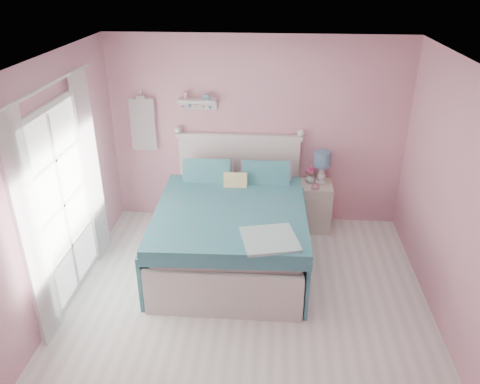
# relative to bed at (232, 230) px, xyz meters

# --- Properties ---
(floor) EXTENTS (4.50, 4.50, 0.00)m
(floor) POSITION_rel_bed_xyz_m (0.24, -1.14, -0.42)
(floor) COLOR silver
(floor) RESTS_ON ground
(room_shell) EXTENTS (4.50, 4.50, 4.50)m
(room_shell) POSITION_rel_bed_xyz_m (0.24, -1.14, 1.16)
(room_shell) COLOR pink
(room_shell) RESTS_ON floor
(bed) EXTENTS (1.80, 2.25, 1.29)m
(bed) POSITION_rel_bed_xyz_m (0.00, 0.00, 0.00)
(bed) COLOR silver
(bed) RESTS_ON floor
(nightstand) EXTENTS (0.47, 0.46, 0.67)m
(nightstand) POSITION_rel_bed_xyz_m (1.06, 0.87, -0.08)
(nightstand) COLOR beige
(nightstand) RESTS_ON floor
(table_lamp) EXTENTS (0.23, 0.23, 0.46)m
(table_lamp) POSITION_rel_bed_xyz_m (1.13, 0.92, 0.57)
(table_lamp) COLOR white
(table_lamp) RESTS_ON nightstand
(vase) EXTENTS (0.16, 0.16, 0.14)m
(vase) POSITION_rel_bed_xyz_m (0.99, 0.92, 0.32)
(vase) COLOR #B8C3C1
(vase) RESTS_ON nightstand
(teacup) EXTENTS (0.12, 0.12, 0.08)m
(teacup) POSITION_rel_bed_xyz_m (1.05, 0.72, 0.29)
(teacup) COLOR pink
(teacup) RESTS_ON nightstand
(roses) EXTENTS (0.14, 0.11, 0.12)m
(roses) POSITION_rel_bed_xyz_m (0.99, 0.91, 0.43)
(roses) COLOR #CF467C
(roses) RESTS_ON vase
(wall_shelf) EXTENTS (0.50, 0.15, 0.25)m
(wall_shelf) POSITION_rel_bed_xyz_m (-0.55, 1.06, 1.31)
(wall_shelf) COLOR silver
(wall_shelf) RESTS_ON room_shell
(hanging_dress) EXTENTS (0.34, 0.03, 0.72)m
(hanging_dress) POSITION_rel_bed_xyz_m (-1.31, 1.04, 0.98)
(hanging_dress) COLOR white
(hanging_dress) RESTS_ON room_shell
(french_door) EXTENTS (0.04, 1.32, 2.16)m
(french_door) POSITION_rel_bed_xyz_m (-1.73, -0.74, 0.65)
(french_door) COLOR silver
(french_door) RESTS_ON floor
(curtain_near) EXTENTS (0.04, 0.40, 2.32)m
(curtain_near) POSITION_rel_bed_xyz_m (-1.68, -1.48, 0.76)
(curtain_near) COLOR white
(curtain_near) RESTS_ON floor
(curtain_far) EXTENTS (0.04, 0.40, 2.32)m
(curtain_far) POSITION_rel_bed_xyz_m (-1.68, 0.01, 0.76)
(curtain_far) COLOR white
(curtain_far) RESTS_ON floor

